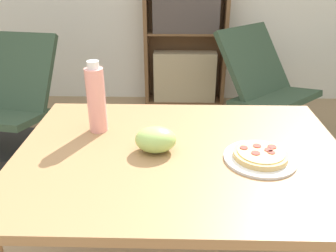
% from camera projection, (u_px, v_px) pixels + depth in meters
% --- Properties ---
extents(dining_table, '(1.22, 0.90, 0.78)m').
position_uv_depth(dining_table, '(180.00, 174.00, 1.36)').
color(dining_table, '#A37549').
rests_on(dining_table, ground_plane).
extents(pizza_on_plate, '(0.26, 0.26, 0.04)m').
position_uv_depth(pizza_on_plate, '(260.00, 156.00, 1.26)').
color(pizza_on_plate, white).
rests_on(pizza_on_plate, dining_table).
extents(grape_bunch, '(0.15, 0.12, 0.10)m').
position_uv_depth(grape_bunch, '(156.00, 139.00, 1.30)').
color(grape_bunch, '#A8CC66').
rests_on(grape_bunch, dining_table).
extents(drink_bottle, '(0.07, 0.07, 0.29)m').
position_uv_depth(drink_bottle, '(96.00, 99.00, 1.42)').
color(drink_bottle, pink).
rests_on(drink_bottle, dining_table).
extents(lounge_chair_near, '(0.71, 0.85, 0.88)m').
position_uv_depth(lounge_chair_near, '(9.00, 118.00, 2.74)').
color(lounge_chair_near, black).
rests_on(lounge_chair_near, ground_plane).
extents(lounge_chair_far, '(0.91, 0.98, 0.88)m').
position_uv_depth(lounge_chair_far, '(265.00, 102.00, 3.04)').
color(lounge_chair_far, black).
rests_on(lounge_chair_far, ground_plane).
extents(bookshelf, '(0.81, 0.24, 1.45)m').
position_uv_depth(bookshelf, '(185.00, 39.00, 3.51)').
color(bookshelf, brown).
rests_on(bookshelf, ground_plane).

